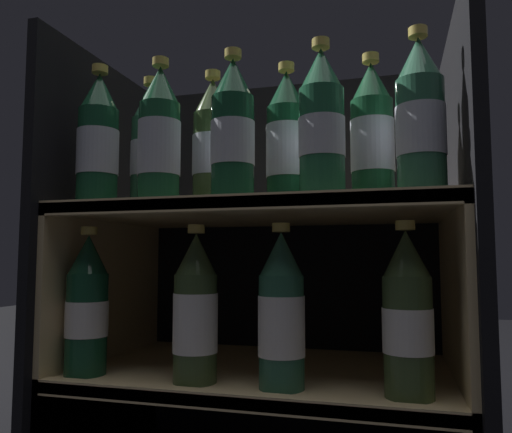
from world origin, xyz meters
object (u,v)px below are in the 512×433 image
bottle_upper_back_3 (372,136)px  bottle_upper_back_1 (212,146)px  bottle_upper_front_1 (159,139)px  bottle_lower_front_3 (408,317)px  bottle_upper_back_2 (287,142)px  bottle_lower_front_1 (195,312)px  bottle_upper_front_0 (98,143)px  bottle_upper_back_0 (150,150)px  bottle_upper_front_3 (322,126)px  bottle_upper_front_4 (420,120)px  bottle_lower_front_0 (87,308)px  bottle_lower_front_2 (281,315)px  bottle_upper_front_2 (233,133)px

bottle_upper_back_3 → bottle_upper_back_1: bearing=180.0°
bottle_upper_front_1 → bottle_lower_front_3: bottle_upper_front_1 is taller
bottle_upper_back_2 → bottle_lower_front_1: bearing=-149.3°
bottle_upper_front_0 → bottle_lower_front_1: size_ratio=1.00×
bottle_upper_back_0 → bottle_upper_back_2: bearing=-0.0°
bottle_upper_back_2 → bottle_lower_front_1: bottle_upper_back_2 is taller
bottle_upper_front_3 → bottle_upper_back_0: same height
bottle_upper_front_4 → bottle_upper_back_1: bearing=167.4°
bottle_upper_back_1 → bottle_upper_back_3: same height
bottle_upper_front_4 → bottle_lower_front_3: bottle_upper_front_4 is taller
bottle_upper_front_4 → bottle_upper_back_0: (-0.49, 0.08, 0.00)m
bottle_upper_back_2 → bottle_lower_front_1: 0.33m
bottle_upper_front_0 → bottle_upper_back_0: same height
bottle_upper_front_1 → bottle_upper_back_3: same height
bottle_upper_back_0 → bottle_lower_front_0: (-0.07, -0.08, -0.29)m
bottle_upper_front_3 → bottle_lower_front_3: bottle_upper_front_3 is taller
bottle_upper_back_2 → bottle_lower_front_2: 0.31m
bottle_upper_back_0 → bottle_upper_back_3: same height
bottle_upper_front_4 → bottle_upper_back_2: bearing=159.9°
bottle_upper_back_0 → bottle_lower_front_2: (0.28, -0.08, -0.30)m
bottle_upper_front_1 → bottle_lower_front_3: (0.40, 0.00, -0.29)m
bottle_upper_front_2 → bottle_lower_front_2: bearing=0.0°
bottle_upper_back_2 → bottle_upper_front_1: bearing=-158.6°
bottle_lower_front_0 → bottle_upper_back_2: bearing=13.4°
bottle_upper_front_4 → bottle_upper_back_1: 0.37m
bottle_lower_front_0 → bottle_lower_front_1: 0.20m
bottle_lower_front_0 → bottle_upper_front_4: bearing=0.0°
bottle_lower_front_2 → bottle_lower_front_3: (0.19, 0.00, 0.00)m
bottle_upper_back_2 → bottle_lower_front_1: (-0.14, -0.08, -0.29)m
bottle_upper_front_3 → bottle_upper_front_4: (0.15, 0.00, -0.00)m
bottle_upper_front_0 → bottle_lower_front_3: bottle_upper_front_0 is taller
bottle_upper_back_0 → bottle_lower_front_3: 0.56m
bottle_upper_front_0 → bottle_lower_front_0: bearing=180.0°
bottle_upper_front_2 → bottle_lower_front_1: size_ratio=1.00×
bottle_lower_front_1 → bottle_lower_front_2: 0.14m
bottle_lower_front_2 → bottle_lower_front_3: 0.19m
bottle_upper_front_0 → bottle_lower_front_0: size_ratio=1.00×
bottle_upper_front_0 → bottle_upper_back_2: 0.34m
bottle_upper_front_1 → bottle_upper_back_2: 0.22m
bottle_upper_front_1 → bottle_lower_front_1: size_ratio=1.00×
bottle_upper_front_3 → bottle_lower_front_1: bearing=180.0°
bottle_upper_front_4 → bottle_lower_front_0: bearing=180.0°
bottle_upper_front_2 → bottle_upper_back_0: (-0.19, 0.08, 0.00)m
bottle_upper_back_3 → bottle_upper_back_0: bearing=180.0°
bottle_upper_back_3 → bottle_upper_front_4: bearing=-47.7°
bottle_upper_front_3 → bottle_upper_back_0: bearing=166.6°
bottle_upper_front_0 → bottle_upper_back_1: bearing=23.4°
bottle_lower_front_0 → bottle_upper_front_2: bearing=-0.0°
bottle_upper_front_1 → bottle_upper_back_2: same height
bottle_upper_back_1 → bottle_lower_front_3: 0.45m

